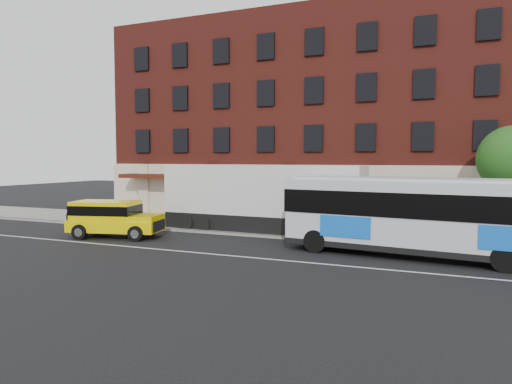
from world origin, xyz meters
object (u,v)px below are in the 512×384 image
at_px(shipping_container, 262,199).
at_px(city_bus, 431,215).
at_px(yellow_suv, 112,217).
at_px(sign_pole, 137,206).

bearing_deg(shipping_container, city_bus, -21.83).
bearing_deg(city_bus, yellow_suv, -176.73).
bearing_deg(yellow_suv, city_bus, 3.27).
distance_m(city_bus, yellow_suv, 17.46).
height_order(city_bus, shipping_container, shipping_container).
bearing_deg(shipping_container, yellow_suv, -145.63).
bearing_deg(sign_pole, city_bus, -8.12).
height_order(sign_pole, city_bus, city_bus).
relative_size(city_bus, shipping_container, 1.09).
bearing_deg(yellow_suv, sign_pole, 104.27).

